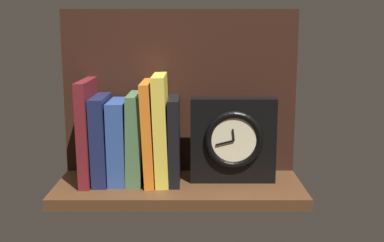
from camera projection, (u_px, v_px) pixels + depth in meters
ground_plane at (179, 188)px, 113.51cm from camera, size 56.57×22.32×2.50cm
back_panel at (180, 92)px, 119.81cm from camera, size 56.57×1.20×39.61cm
book_maroon_dawkins at (88, 131)px, 113.15cm from camera, size 2.64×15.52×23.69cm
book_navy_bierce at (102, 139)px, 113.51cm from camera, size 3.60×13.78×20.05cm
book_blue_modern at (119, 141)px, 113.60cm from camera, size 4.03×12.55×18.99cm
book_green_romantic at (136, 138)px, 113.45cm from camera, size 3.83×12.79×20.57cm
book_orange_pandolfini at (149, 132)px, 113.18cm from camera, size 3.08×15.01×23.44cm
book_yellow_seinlanguage at (162, 129)px, 113.03cm from camera, size 3.74×14.25×24.95cm
book_black_skeptic at (175, 140)px, 113.53cm from camera, size 2.68×13.46×19.70cm
framed_clock at (233, 140)px, 112.88cm from camera, size 19.58×5.77×19.58cm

